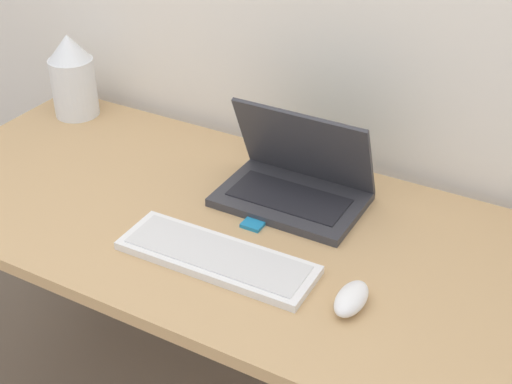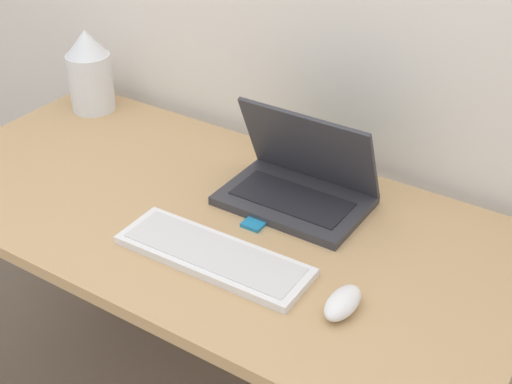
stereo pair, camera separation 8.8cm
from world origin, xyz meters
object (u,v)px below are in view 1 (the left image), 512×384
at_px(laptop, 295,180).
at_px(mp3_player, 254,223).
at_px(mouse, 351,299).
at_px(keyboard, 217,257).
at_px(vase, 72,76).

relative_size(laptop, mp3_player, 6.22).
height_order(laptop, mp3_player, laptop).
bearing_deg(mouse, keyboard, -179.05).
relative_size(mouse, mp3_player, 2.02).
distance_m(laptop, mouse, 0.39).
bearing_deg(mp3_player, mouse, -26.78).
distance_m(mouse, vase, 1.09).
xyz_separation_m(laptop, vase, (-0.75, 0.10, 0.07)).
bearing_deg(vase, laptop, -7.25).
bearing_deg(laptop, vase, 172.75).
height_order(laptop, mouse, laptop).
distance_m(mouse, mp3_player, 0.33).
bearing_deg(mp3_player, keyboard, -91.39).
xyz_separation_m(laptop, mouse, (0.26, -0.29, -0.03)).
distance_m(keyboard, vase, 0.82).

